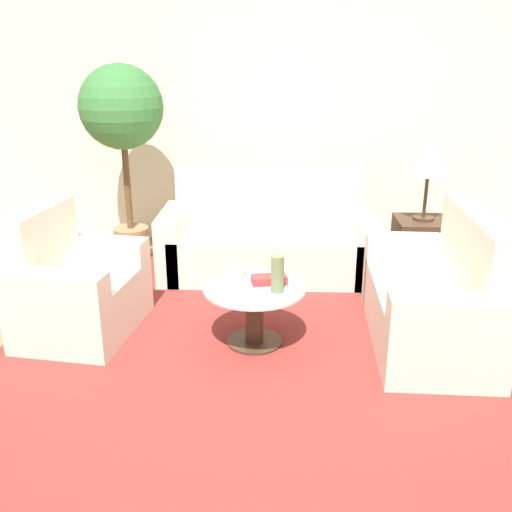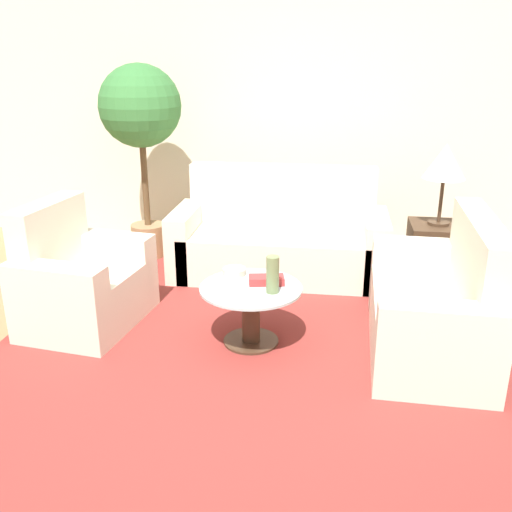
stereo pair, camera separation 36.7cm
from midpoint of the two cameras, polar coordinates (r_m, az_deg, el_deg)
The scene contains 13 objects.
ground_plane at distance 3.50m, azimuth -4.57°, elevation -13.39°, with size 14.00×14.00×0.00m, color #9E754C.
wall_back at distance 5.89m, azimuth -1.50°, elevation 13.89°, with size 10.00×0.06×2.60m.
rug at distance 4.01m, azimuth -2.80°, elevation -8.64°, with size 3.47×3.55×0.01m.
sofa_main at distance 5.13m, azimuth -0.88°, elevation 1.51°, with size 1.88×0.77×0.94m.
armchair at distance 4.32m, azimuth -20.12°, elevation -3.46°, with size 0.82×1.00×0.91m.
loveseat at distance 4.04m, azimuth 15.36°, elevation -4.53°, with size 0.77×1.38×0.92m.
coffee_table at distance 3.88m, azimuth -2.87°, elevation -5.18°, with size 0.69×0.69×0.42m.
side_table at distance 5.16m, azimuth 14.16°, elevation 0.66°, with size 0.45×0.45×0.54m.
table_lamp at distance 4.97m, azimuth 14.93°, elevation 9.26°, with size 0.35×0.35×0.67m.
potted_plant at distance 5.42m, azimuth -15.20°, elevation 13.11°, with size 0.75×0.75×1.82m.
vase at distance 3.70m, azimuth -0.67°, elevation -1.86°, with size 0.09×0.09×0.25m.
bowl at distance 4.02m, azimuth -4.76°, elevation -1.67°, with size 0.16×0.16×0.05m.
book_stack at distance 3.87m, azimuth -1.39°, elevation -2.42°, with size 0.26×0.16×0.05m.
Camera 1 is at (0.21, -2.92, 1.92)m, focal length 40.00 mm.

